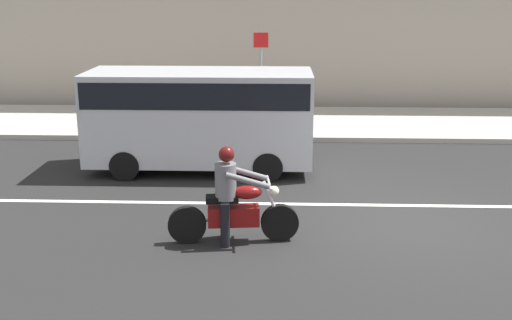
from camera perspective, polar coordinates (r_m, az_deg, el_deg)
ground_plane at (r=11.31m, az=13.28°, el=-5.61°), size 80.00×80.00×0.00m
sidewalk_slab at (r=18.89m, az=8.79°, el=3.37°), size 40.00×4.40×0.14m
lane_marking_stripe at (r=12.00m, az=7.86°, el=-4.07°), size 18.00×0.14×0.01m
motorcycle_with_rider_gray at (r=10.01m, az=-2.16°, el=-4.01°), size 2.12×0.70×1.60m
parked_van_silver at (r=13.92m, az=-5.14°, el=4.29°), size 4.93×1.96×2.23m
street_sign_post at (r=19.00m, az=0.45°, el=8.61°), size 0.44×0.08×2.58m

